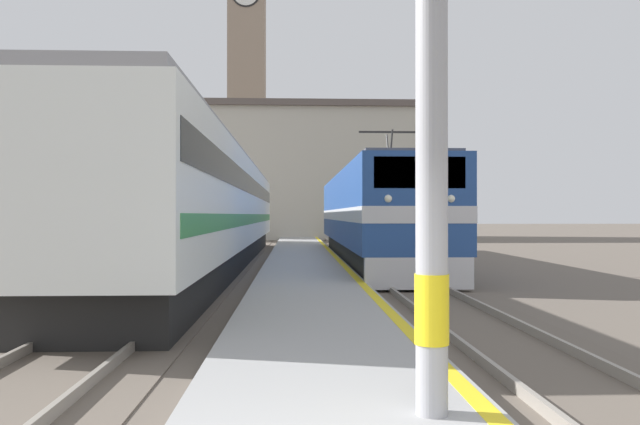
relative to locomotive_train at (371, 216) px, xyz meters
The scene contains 8 objects.
ground_plane 8.38m from the locomotive_train, 109.80° to the left, with size 200.00×200.00×0.00m, color #60564C.
platform 4.24m from the locomotive_train, 135.95° to the left, with size 2.88×140.00×0.27m.
rail_track_near 3.27m from the locomotive_train, 90.00° to the left, with size 2.83×140.00×0.16m.
rail_track_far 6.99m from the locomotive_train, 156.62° to the left, with size 2.83×140.00×0.16m.
locomotive_train is the anchor object (origin of this frame).
passenger_train 6.27m from the locomotive_train, behind, with size 2.92×31.90×4.15m.
clock_tower 37.62m from the locomotive_train, 102.52° to the left, with size 4.32×4.32×28.21m.
station_building 26.34m from the locomotive_train, 103.60° to the left, with size 27.01×6.85×10.82m.
Camera 1 is at (-0.39, -3.05, 1.97)m, focal length 35.00 mm.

